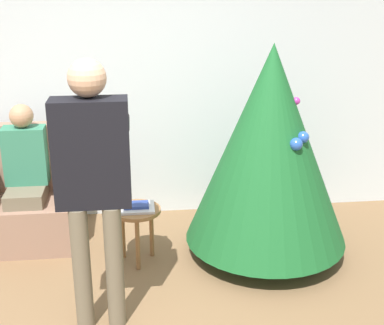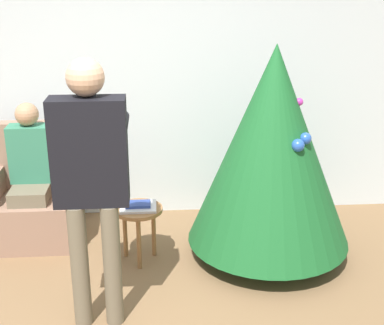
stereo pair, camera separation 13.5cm
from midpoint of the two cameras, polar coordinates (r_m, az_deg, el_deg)
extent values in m
cube|color=silver|center=(5.05, -7.50, 8.90)|extent=(8.00, 0.06, 2.70)
cylinder|color=brown|center=(4.67, 6.86, -8.67)|extent=(0.10, 0.10, 0.15)
cone|color=#195B28|center=(4.32, 7.34, 1.77)|extent=(1.34, 1.34, 1.63)
sphere|color=#B23399|center=(4.23, 10.16, 6.48)|extent=(0.06, 0.06, 0.06)
sphere|color=#2856B2|center=(4.14, 10.86, 2.66)|extent=(0.09, 0.09, 0.09)
sphere|color=#2856B2|center=(4.07, 10.12, 1.94)|extent=(0.10, 0.10, 0.10)
cube|color=#93705B|center=(4.96, -17.59, -5.99)|extent=(0.77, 0.63, 0.42)
cube|color=#93705B|center=(4.99, -17.70, 0.58)|extent=(0.77, 0.14, 0.61)
cube|color=#93705B|center=(4.78, -14.16, -2.37)|extent=(0.12, 0.56, 0.23)
cylinder|color=#6B604C|center=(4.81, -19.19, -7.03)|extent=(0.11, 0.11, 0.42)
cylinder|color=#6B604C|center=(4.76, -16.83, -7.00)|extent=(0.11, 0.11, 0.42)
cube|color=#6B604C|center=(4.81, -18.02, -3.34)|extent=(0.32, 0.40, 0.12)
cube|color=#337A5B|center=(4.84, -18.08, 0.74)|extent=(0.36, 0.20, 0.50)
sphere|color=tan|center=(4.74, -18.52, 4.74)|extent=(0.20, 0.20, 0.20)
cylinder|color=#6B604C|center=(3.67, -12.72, -11.06)|extent=(0.12, 0.12, 0.87)
cylinder|color=#6B604C|center=(3.65, -9.33, -10.99)|extent=(0.12, 0.12, 0.87)
cube|color=black|center=(3.39, -11.81, 0.96)|extent=(0.47, 0.20, 0.69)
sphere|color=tan|center=(3.31, -12.32, 8.80)|extent=(0.24, 0.24, 0.24)
cylinder|color=black|center=(3.55, -14.95, 3.93)|extent=(0.08, 0.30, 0.08)
cylinder|color=black|center=(3.51, -8.43, 4.22)|extent=(0.08, 0.30, 0.08)
cube|color=white|center=(3.70, -8.35, 5.00)|extent=(0.04, 0.14, 0.04)
cylinder|color=olive|center=(4.37, -6.83, -5.09)|extent=(0.39, 0.39, 0.03)
cylinder|color=olive|center=(4.35, -6.71, -8.70)|extent=(0.04, 0.04, 0.45)
cylinder|color=olive|center=(4.54, -5.19, -7.40)|extent=(0.04, 0.04, 0.45)
cylinder|color=olive|center=(4.54, -8.23, -7.51)|extent=(0.04, 0.04, 0.45)
cube|color=silver|center=(4.36, -6.85, -4.80)|extent=(0.29, 0.24, 0.02)
cube|color=navy|center=(4.35, -6.86, -4.53)|extent=(0.20, 0.13, 0.02)
camera|label=1|loc=(0.07, -91.02, -0.36)|focal=50.00mm
camera|label=2|loc=(0.07, 88.98, 0.36)|focal=50.00mm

